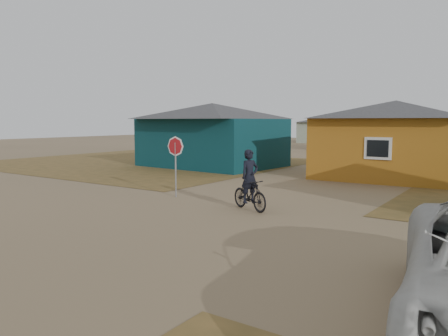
% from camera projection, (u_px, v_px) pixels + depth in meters
% --- Properties ---
extents(ground, '(120.00, 120.00, 0.00)m').
position_uv_depth(ground, '(175.00, 225.00, 12.12)').
color(ground, '#846B4C').
extents(grass_nw, '(20.00, 18.00, 0.00)m').
position_uv_depth(grass_nw, '(145.00, 162.00, 30.65)').
color(grass_nw, brown).
rests_on(grass_nw, ground).
extents(house_teal, '(8.93, 7.08, 4.00)m').
position_uv_depth(house_teal, '(212.00, 134.00, 27.75)').
color(house_teal, '#092F35').
rests_on(house_teal, ground).
extents(house_yellow, '(7.72, 6.76, 3.90)m').
position_uv_depth(house_yellow, '(395.00, 138.00, 21.99)').
color(house_yellow, '#AA681A').
rests_on(house_yellow, ground).
extents(house_pale_west, '(7.04, 6.15, 3.60)m').
position_uv_depth(house_pale_west, '(354.00, 131.00, 43.18)').
color(house_pale_west, '#939E88').
rests_on(house_pale_west, ground).
extents(house_pale_north, '(6.28, 5.81, 3.40)m').
position_uv_depth(house_pale_north, '(323.00, 129.00, 57.53)').
color(house_pale_north, '#939E88').
rests_on(house_pale_north, ground).
extents(stop_sign, '(0.71, 0.31, 2.30)m').
position_uv_depth(stop_sign, '(175.00, 152.00, 16.41)').
color(stop_sign, gray).
rests_on(stop_sign, ground).
extents(cyclist, '(1.79, 1.13, 1.96)m').
position_uv_depth(cyclist, '(250.00, 188.00, 14.06)').
color(cyclist, black).
rests_on(cyclist, ground).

